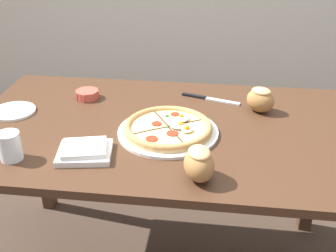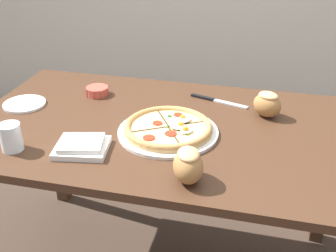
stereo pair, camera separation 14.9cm
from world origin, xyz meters
name	(u,v)px [view 1 (the left image)]	position (x,y,z in m)	size (l,w,h in m)	color
dining_table	(162,148)	(0.00, 0.00, 0.65)	(1.45, 0.86, 0.74)	#422819
pizza	(168,129)	(0.03, -0.05, 0.76)	(0.36, 0.36, 0.05)	white
ramekin_bowl	(87,94)	(-0.34, 0.20, 0.76)	(0.10, 0.10, 0.04)	#C64C3D
napkin_folded	(85,151)	(-0.22, -0.24, 0.76)	(0.19, 0.17, 0.04)	silver
bread_piece_near	(199,163)	(0.16, -0.32, 0.80)	(0.12, 0.14, 0.11)	#A3703D
bread_piece_mid	(261,99)	(0.37, 0.17, 0.79)	(0.14, 0.13, 0.10)	#A3703D
knife_main	(210,99)	(0.17, 0.25, 0.75)	(0.25, 0.09, 0.01)	silver
water_glass	(10,148)	(-0.45, -0.28, 0.78)	(0.07, 0.07, 0.09)	white
side_saucer	(13,111)	(-0.59, 0.04, 0.75)	(0.17, 0.17, 0.01)	white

